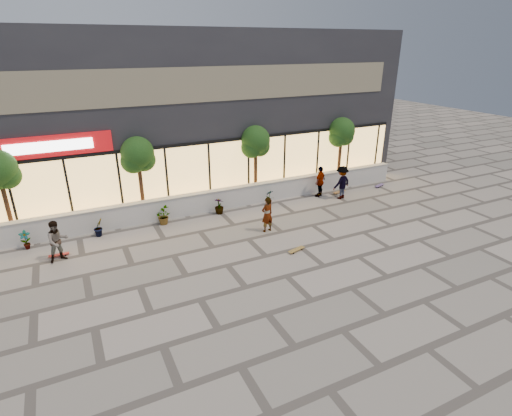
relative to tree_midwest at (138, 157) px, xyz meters
name	(u,v)px	position (x,y,z in m)	size (l,w,h in m)	color
ground	(287,276)	(3.50, -7.70, -2.99)	(80.00, 80.00, 0.00)	#A2978D
planter_wall	(217,200)	(3.50, -0.70, -2.46)	(22.00, 0.42, 1.04)	silver
retail_building	(181,109)	(3.50, 4.79, 1.26)	(24.00, 9.17, 8.50)	#27262B
shrub_a	(26,240)	(-5.00, -1.25, -2.58)	(0.43, 0.29, 0.81)	#183711
shrub_b	(99,227)	(-2.20, -1.25, -2.58)	(0.45, 0.36, 0.81)	#183711
shrub_c	(163,216)	(0.60, -1.25, -2.58)	(0.73, 0.63, 0.81)	#183711
shrub_d	(219,206)	(3.40, -1.25, -2.58)	(0.45, 0.45, 0.81)	#183711
shrub_e	(270,197)	(6.20, -1.25, -2.58)	(0.43, 0.29, 0.81)	#183711
tree_midwest	(138,157)	(0.00, 0.00, 0.00)	(1.60, 1.50, 3.92)	#492D1A
tree_mideast	(256,143)	(6.00, 0.00, 0.00)	(1.60, 1.50, 3.92)	#492D1A
tree_east	(341,134)	(11.50, 0.00, 0.00)	(1.60, 1.50, 3.92)	#492D1A
skater_center	(267,215)	(4.59, -4.06, -2.18)	(0.59, 0.39, 1.61)	silver
skater_left	(58,241)	(-3.78, -2.87, -2.16)	(0.80, 0.63, 1.65)	#867056
skater_right_near	(320,181)	(9.22, -1.40, -2.13)	(1.00, 0.42, 1.70)	beige
skater_right_far	(342,183)	(10.08, -2.16, -2.09)	(1.16, 0.67, 1.80)	maroon
skateboard_center	(297,250)	(4.79, -6.26, -2.91)	(0.82, 0.41, 0.10)	olive
skateboard_left	(59,255)	(-3.86, -2.50, -2.91)	(0.77, 0.24, 0.09)	#AF2720
skateboard_right_near	(339,192)	(10.50, -1.50, -2.90)	(0.89, 0.36, 0.10)	olive
skateboard_right_far	(380,185)	(13.30, -1.64, -2.90)	(0.83, 0.47, 0.10)	#59427A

